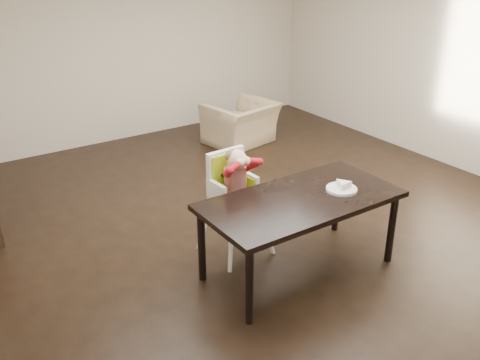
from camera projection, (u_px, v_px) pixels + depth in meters
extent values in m
plane|color=black|center=(275.00, 222.00, 5.88)|extent=(7.00, 7.00, 0.00)
cube|color=beige|center=(134.00, 49.00, 7.97)|extent=(6.00, 0.02, 2.70)
cube|color=beige|center=(463.00, 67.00, 6.86)|extent=(0.02, 7.00, 2.70)
cube|color=black|center=(301.00, 200.00, 4.74)|extent=(1.80, 0.90, 0.05)
cylinder|color=black|center=(249.00, 286.00, 4.20)|extent=(0.07, 0.07, 0.70)
cylinder|color=black|center=(391.00, 229.00, 5.04)|extent=(0.07, 0.07, 0.70)
cylinder|color=black|center=(202.00, 246.00, 4.76)|extent=(0.07, 0.07, 0.70)
cylinder|color=black|center=(337.00, 200.00, 5.60)|extent=(0.07, 0.07, 0.70)
cylinder|color=white|center=(231.00, 240.00, 4.96)|extent=(0.04, 0.04, 0.58)
cylinder|color=white|center=(265.00, 227.00, 5.19)|extent=(0.04, 0.04, 0.58)
cylinder|color=white|center=(206.00, 223.00, 5.26)|extent=(0.04, 0.04, 0.58)
cylinder|color=white|center=(240.00, 211.00, 5.49)|extent=(0.04, 0.04, 0.58)
cube|color=white|center=(235.00, 199.00, 5.11)|extent=(0.43, 0.39, 0.05)
cube|color=#A5CA19|center=(235.00, 195.00, 5.09)|extent=(0.34, 0.32, 0.03)
cube|color=white|center=(225.00, 171.00, 5.13)|extent=(0.41, 0.07, 0.43)
cube|color=#A5CA19|center=(227.00, 173.00, 5.11)|extent=(0.35, 0.04, 0.39)
cube|color=black|center=(226.00, 177.00, 5.01)|extent=(0.04, 0.19, 0.02)
cube|color=black|center=(238.00, 174.00, 5.09)|extent=(0.04, 0.19, 0.02)
cylinder|color=#A21D12|center=(235.00, 181.00, 5.03)|extent=(0.25, 0.25, 0.28)
sphere|color=beige|center=(237.00, 159.00, 4.92)|extent=(0.19, 0.19, 0.19)
ellipsoid|color=brown|center=(235.00, 156.00, 4.93)|extent=(0.20, 0.19, 0.14)
sphere|color=beige|center=(240.00, 163.00, 4.83)|extent=(0.09, 0.09, 0.08)
sphere|color=beige|center=(246.00, 161.00, 4.87)|extent=(0.09, 0.09, 0.08)
cylinder|color=white|center=(341.00, 189.00, 4.87)|extent=(0.36, 0.36, 0.02)
torus|color=white|center=(342.00, 188.00, 4.86)|extent=(0.36, 0.36, 0.01)
imported|color=tan|center=(241.00, 116.00, 8.00)|extent=(1.07, 0.80, 0.84)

